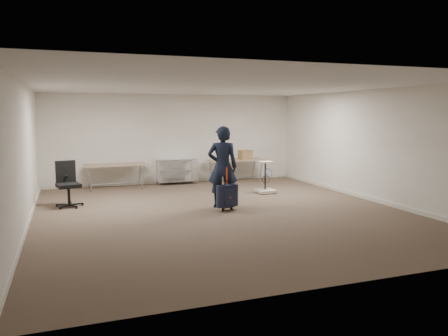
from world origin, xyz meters
name	(u,v)px	position (x,y,z in m)	size (l,w,h in m)	color
ground	(222,212)	(0.00, 0.00, 0.00)	(9.00, 9.00, 0.00)	#493B2C
room_shell	(203,199)	(0.00, 1.38, 0.05)	(8.00, 9.00, 9.00)	beige
folding_table_left	(115,166)	(-1.90, 3.95, 0.68)	(1.80, 0.75, 0.73)	#8B7155
folding_table_right	(236,161)	(1.90, 3.95, 0.68)	(1.80, 0.75, 0.73)	#8B7155
wire_shelf	(177,170)	(0.00, 4.20, 0.44)	(1.22, 0.47, 0.80)	silver
person	(222,167)	(0.20, 0.50, 0.96)	(0.70, 0.46, 1.92)	black
suitcase	(227,196)	(0.18, 0.10, 0.34)	(0.41, 0.30, 1.00)	#162132
office_chair	(68,193)	(-3.23, 1.79, 0.33)	(0.66, 0.66, 1.08)	black
equipment_cart	(266,185)	(1.96, 1.81, 0.23)	(0.48, 0.48, 0.89)	beige
cardboard_box	(245,155)	(2.20, 3.89, 0.88)	(0.39, 0.29, 0.29)	#996C47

